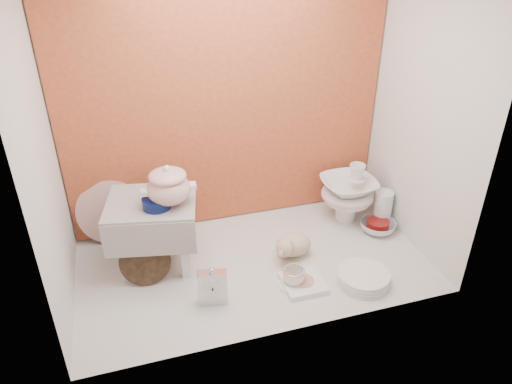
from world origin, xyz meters
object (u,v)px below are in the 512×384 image
(soup_tureen, at_px, (168,185))
(plush_pig, at_px, (294,245))
(porcelain_tower, at_px, (348,192))
(dinner_plate_stack, at_px, (363,277))
(mantel_clock, at_px, (212,286))
(blue_white_vase, at_px, (138,229))
(step_stool, at_px, (155,233))
(crystal_bowl, at_px, (378,226))
(floral_platter, at_px, (110,212))
(gold_rim_teacup, at_px, (294,277))

(soup_tureen, bearing_deg, plush_pig, -8.97)
(porcelain_tower, bearing_deg, dinner_plate_stack, -107.85)
(dinner_plate_stack, bearing_deg, mantel_clock, 174.25)
(blue_white_vase, bearing_deg, step_stool, -61.41)
(porcelain_tower, bearing_deg, step_stool, -174.79)
(plush_pig, bearing_deg, crystal_bowl, -8.22)
(step_stool, height_order, plush_pig, step_stool)
(mantel_clock, bearing_deg, soup_tureen, 121.41)
(floral_platter, height_order, gold_rim_teacup, floral_platter)
(crystal_bowl, bearing_deg, gold_rim_teacup, -154.52)
(dinner_plate_stack, distance_m, porcelain_tower, 0.61)
(step_stool, distance_m, floral_platter, 0.36)
(floral_platter, relative_size, blue_white_vase, 1.35)
(crystal_bowl, bearing_deg, dinner_plate_stack, -127.77)
(crystal_bowl, bearing_deg, porcelain_tower, 122.25)
(step_stool, height_order, blue_white_vase, step_stool)
(crystal_bowl, bearing_deg, mantel_clock, -163.59)
(floral_platter, xyz_separation_m, dinner_plate_stack, (1.17, -0.74, -0.15))
(blue_white_vase, relative_size, mantel_clock, 1.34)
(gold_rim_teacup, height_order, porcelain_tower, porcelain_tower)
(plush_pig, bearing_deg, floral_platter, 138.34)
(blue_white_vase, distance_m, porcelain_tower, 1.22)
(gold_rim_teacup, relative_size, dinner_plate_stack, 0.41)
(step_stool, relative_size, soup_tureen, 1.74)
(step_stool, bearing_deg, crystal_bowl, 8.17)
(soup_tureen, height_order, gold_rim_teacup, soup_tureen)
(floral_platter, bearing_deg, dinner_plate_stack, -32.50)
(step_stool, distance_m, dinner_plate_stack, 1.07)
(soup_tureen, xyz_separation_m, blue_white_vase, (-0.17, 0.20, -0.35))
(floral_platter, bearing_deg, porcelain_tower, -7.65)
(step_stool, xyz_separation_m, soup_tureen, (0.09, -0.06, 0.29))
(plush_pig, bearing_deg, blue_white_vase, 143.14)
(step_stool, relative_size, plush_pig, 1.79)
(soup_tureen, height_order, crystal_bowl, soup_tureen)
(mantel_clock, bearing_deg, plush_pig, 35.87)
(soup_tureen, bearing_deg, crystal_bowl, -1.06)
(plush_pig, bearing_deg, soup_tureen, 154.97)
(mantel_clock, relative_size, porcelain_tower, 0.56)
(gold_rim_teacup, relative_size, crystal_bowl, 0.54)
(dinner_plate_stack, bearing_deg, plush_pig, 129.65)
(step_stool, bearing_deg, dinner_plate_stack, -13.94)
(crystal_bowl, distance_m, porcelain_tower, 0.26)
(floral_platter, distance_m, gold_rim_teacup, 1.07)
(mantel_clock, xyz_separation_m, crystal_bowl, (1.04, 0.31, -0.07))
(gold_rim_teacup, bearing_deg, crystal_bowl, 25.48)
(mantel_clock, relative_size, gold_rim_teacup, 1.82)
(blue_white_vase, xyz_separation_m, mantel_clock, (0.29, -0.53, -0.03))
(mantel_clock, relative_size, plush_pig, 0.83)
(floral_platter, distance_m, porcelain_tower, 1.36)
(dinner_plate_stack, bearing_deg, crystal_bowl, 52.23)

